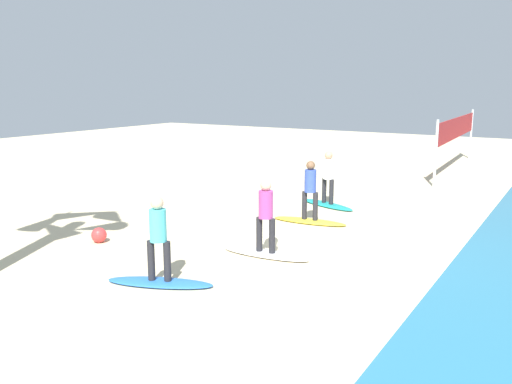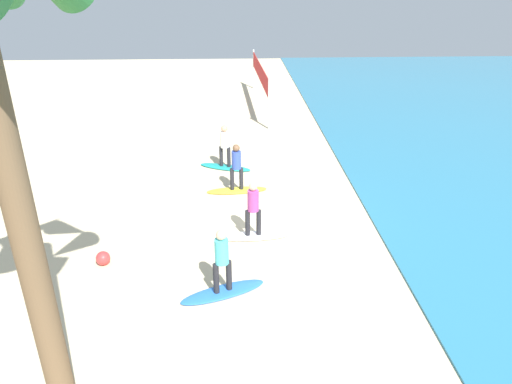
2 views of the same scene
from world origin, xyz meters
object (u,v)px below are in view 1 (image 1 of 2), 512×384
Objects in this scene: surfboard_blue at (160,283)px; volleyball_net at (457,130)px; surfboard_teal at (327,205)px; surfer_blue at (158,233)px; surfer_teal at (328,174)px; surfer_white at (266,211)px; surfboard_white at (266,254)px; surfer_yellow at (310,186)px; beach_ball at (99,235)px; surfboard_yellow at (310,221)px.

volleyball_net is at bearing 62.33° from surfboard_blue.
volleyball_net is (-9.58, 1.87, 1.74)m from surfboard_teal.
surfer_teal is at bearing -179.52° from surfer_blue.
surfboard_blue is at bearing -67.94° from surfboard_teal.
surfer_white is 14.99m from volleyball_net.
surfer_teal is 0.78× the size of surfboard_white.
surfer_yellow is 4.41× the size of beach_ball.
beach_ball is at bearing -166.18° from surfboard_white.
beach_ball is at bearing -38.77° from surfer_yellow.
surfer_blue is at bearing -67.94° from surfboard_teal.
volleyball_net is 24.44× the size of beach_ball.
beach_ball is (6.58, -3.09, -0.85)m from surfer_teal.
surfer_yellow is at bearing 64.49° from surfboard_blue.
surfer_teal is 7.32m from beach_ball.
surfer_teal is 0.78× the size of surfboard_blue.
surfer_teal is at bearing -168.63° from surfer_yellow.
surfer_white is (5.36, 0.89, 0.99)m from surfboard_teal.
surfer_white reaches higher than surfboard_blue.
surfboard_white is (5.36, 0.89, -0.99)m from surfer_teal.
surfboard_blue is at bearing 0.00° from surfer_blue.
beach_ball reaches higher than surfboard_blue.
surfboard_teal is at bearing 68.67° from surfboard_blue.
surfer_blue reaches higher than surfboard_white.
surfer_teal is 4.41× the size of beach_ball.
volleyball_net is at bearing 77.46° from surfboard_yellow.
surfboard_yellow is 1.00× the size of surfboard_blue.
surfboard_white is at bearing 0.00° from surfer_white.
surfer_yellow is (0.00, 0.00, 0.99)m from surfboard_yellow.
volleyball_net is (-14.94, 0.98, 1.74)m from surfboard_white.
surfer_yellow is 5.70m from beach_ball.
volleyball_net is (-11.77, 1.43, 0.75)m from surfer_yellow.
surfer_blue is at bearing -17.47° from surfer_white.
surfboard_blue is 0.99m from surfer_blue.
surfboard_blue is 0.23× the size of volleyball_net.
surfer_blue is (2.61, -0.82, 0.99)m from surfboard_white.
surfer_yellow reaches higher than surfboard_blue.
surfboard_blue is (7.97, 0.07, -0.99)m from surfer_teal.
surfer_white is at bearing 9.40° from surfer_teal.
surfer_yellow reaches higher than surfboard_teal.
surfer_white is at bearing 107.08° from beach_ball.
volleyball_net is at bearing 162.96° from beach_ball.
surfer_blue is (5.78, -0.37, 0.00)m from surfer_yellow.
surfboard_yellow is at bearing 176.30° from surfer_blue.
volleyball_net is at bearing 168.98° from surfer_teal.
beach_ball reaches higher than surfboard_teal.
surfboard_teal is 1.00× the size of surfboard_blue.
beach_ball is at bearing -113.72° from surfer_blue.
surfboard_white is at bearing -3.75° from volleyball_net.
surfer_yellow is at bearing -57.05° from surfboard_teal.
surfboard_white is 15.07m from volleyball_net.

